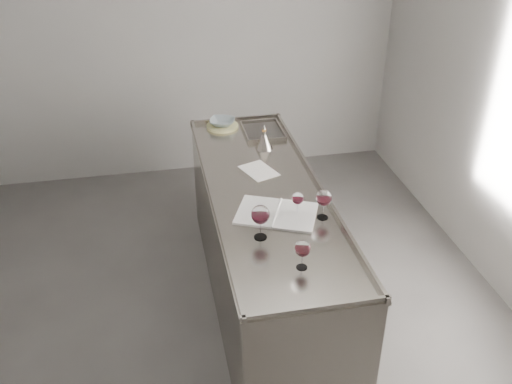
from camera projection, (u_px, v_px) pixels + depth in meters
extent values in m
cube|color=#4B4846|center=(203.00, 337.00, 3.95)|extent=(4.50, 5.00, 0.02)
cube|color=gray|center=(164.00, 37.00, 5.35)|extent=(4.50, 0.02, 2.80)
cube|color=gray|center=(265.00, 249.00, 4.05)|extent=(0.75, 2.40, 0.92)
cube|color=gray|center=(266.00, 192.00, 3.81)|extent=(0.77, 2.42, 0.02)
cube|color=gray|center=(317.00, 308.00, 2.79)|extent=(0.77, 0.02, 0.03)
cube|color=gray|center=(236.00, 119.00, 4.80)|extent=(0.77, 0.02, 0.03)
cube|color=gray|center=(211.00, 194.00, 3.73)|extent=(0.02, 2.42, 0.03)
cube|color=gray|center=(318.00, 183.00, 3.86)|extent=(0.02, 2.42, 0.03)
cube|color=#595654|center=(263.00, 133.00, 4.61)|extent=(0.30, 0.38, 0.01)
cylinder|color=white|center=(260.00, 237.00, 3.34)|extent=(0.08, 0.08, 0.00)
cylinder|color=white|center=(260.00, 229.00, 3.31)|extent=(0.01, 0.01, 0.10)
ellipsoid|color=white|center=(261.00, 215.00, 3.26)|extent=(0.11, 0.11, 0.12)
cylinder|color=#370712|center=(261.00, 218.00, 3.27)|extent=(0.08, 0.08, 0.02)
cylinder|color=white|center=(302.00, 267.00, 3.09)|extent=(0.06, 0.06, 0.00)
cylinder|color=white|center=(302.00, 261.00, 3.07)|extent=(0.01, 0.01, 0.08)
ellipsoid|color=white|center=(303.00, 249.00, 3.03)|extent=(0.09, 0.09, 0.09)
cylinder|color=#33070C|center=(302.00, 252.00, 3.04)|extent=(0.06, 0.06, 0.02)
cylinder|color=white|center=(322.00, 217.00, 3.52)|extent=(0.07, 0.07, 0.00)
cylinder|color=white|center=(323.00, 211.00, 3.49)|extent=(0.01, 0.01, 0.09)
ellipsoid|color=white|center=(324.00, 198.00, 3.45)|extent=(0.10, 0.10, 0.10)
cylinder|color=#38070F|center=(324.00, 201.00, 3.46)|extent=(0.07, 0.07, 0.02)
cylinder|color=white|center=(297.00, 213.00, 3.56)|extent=(0.06, 0.06, 0.00)
cylinder|color=white|center=(297.00, 208.00, 3.54)|extent=(0.01, 0.01, 0.07)
ellipsoid|color=white|center=(298.00, 198.00, 3.50)|extent=(0.07, 0.07, 0.08)
cylinder|color=#370711|center=(298.00, 201.00, 3.51)|extent=(0.05, 0.05, 0.02)
cube|color=silver|center=(257.00, 211.00, 3.57)|extent=(0.35, 0.40, 0.01)
cube|color=silver|center=(296.00, 216.00, 3.53)|extent=(0.35, 0.40, 0.01)
cylinder|color=white|center=(277.00, 213.00, 3.54)|extent=(0.15, 0.32, 0.01)
cube|color=silver|center=(259.00, 171.00, 4.04)|extent=(0.28, 0.33, 0.00)
cylinder|color=beige|center=(222.00, 126.00, 4.69)|extent=(0.35, 0.35, 0.02)
imported|color=gray|center=(222.00, 122.00, 4.67)|extent=(0.26, 0.26, 0.05)
cone|color=#A0978E|center=(264.00, 142.00, 4.32)|extent=(0.14, 0.14, 0.12)
cylinder|color=#A0978E|center=(264.00, 133.00, 4.28)|extent=(0.03, 0.03, 0.03)
cylinder|color=#AD7230|center=(264.00, 130.00, 4.27)|extent=(0.03, 0.03, 0.01)
cone|color=#A0978E|center=(264.00, 127.00, 4.26)|extent=(0.02, 0.02, 0.04)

